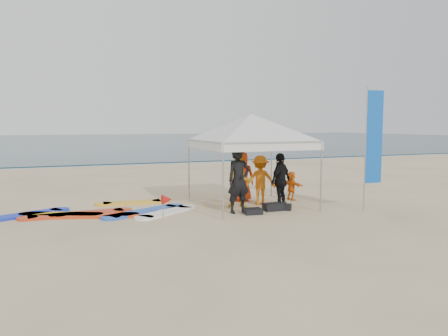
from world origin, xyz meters
name	(u,v)px	position (x,y,z in m)	size (l,w,h in m)	color
ground	(232,226)	(0.00, 0.00, 0.00)	(120.00, 120.00, 0.00)	beige
ocean	(79,141)	(0.00, 60.00, 0.04)	(160.00, 84.00, 0.08)	#0C2633
shoreline_foam	(121,165)	(0.00, 18.20, 0.00)	(160.00, 1.20, 0.01)	silver
person_black_a	(239,180)	(0.83, 1.44, 0.95)	(0.69, 0.46, 1.90)	black
person_yellow	(240,182)	(1.21, 2.20, 0.78)	(0.76, 0.59, 1.56)	gold
person_orange_a	(260,180)	(2.02, 2.45, 0.78)	(1.01, 0.58, 1.57)	orange
person_black_b	(280,181)	(2.30, 1.62, 0.85)	(0.99, 0.41, 1.70)	black
person_orange_b	(242,176)	(1.71, 3.17, 0.83)	(0.81, 0.53, 1.66)	red
person_seated	(291,186)	(3.37, 2.77, 0.49)	(0.90, 0.29, 0.98)	orange
canopy_tent	(251,114)	(1.60, 2.26, 2.87)	(4.36, 4.36, 3.29)	#A5A5A8
feather_flag	(373,138)	(4.61, 0.26, 2.15)	(0.61, 0.04, 3.64)	#A5A5A8
marker_pennant	(167,200)	(-1.25, 1.62, 0.49)	(0.28, 0.28, 0.64)	#A5A5A8
gear_pile	(271,208)	(1.83, 1.32, 0.10)	(1.66, 0.82, 0.22)	black
surfboard_spread	(99,212)	(-2.94, 2.84, 0.04)	(5.81, 3.01, 0.07)	red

